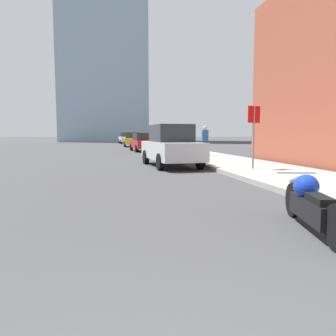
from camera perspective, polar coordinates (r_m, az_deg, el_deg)
sidewalk at (r=40.90m, az=-2.60°, el=4.02°), size 3.49×240.00×0.15m
motorcycle at (r=5.19m, az=23.54°, el=-5.69°), size 0.81×2.18×0.79m
parked_car_silver at (r=14.18m, az=0.50°, el=3.86°), size 2.12×4.69×1.80m
parked_car_red at (r=27.13m, az=-4.29°, el=4.51°), size 2.05×4.71×1.50m
parked_car_yellow at (r=37.76m, az=-6.23°, el=4.96°), size 2.06×4.66×1.62m
parked_car_white at (r=49.77m, az=-7.36°, el=5.19°), size 2.06×4.39×1.67m
stop_sign at (r=12.25m, az=14.71°, el=7.07°), size 0.57×0.26×2.25m
pedestrian at (r=19.29m, az=6.45°, el=4.82°), size 0.36×0.24×1.73m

